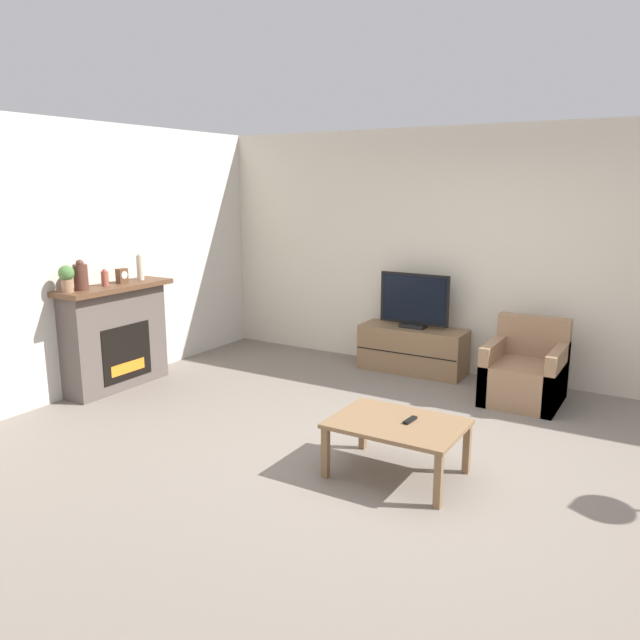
{
  "coord_description": "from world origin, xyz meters",
  "views": [
    {
      "loc": [
        1.69,
        -4.19,
        2.09
      ],
      "look_at": [
        -1.22,
        0.68,
        0.85
      ],
      "focal_mm": 35.0,
      "sensor_mm": 36.0,
      "label": 1
    }
  ],
  "objects_px": {
    "mantel_vase_left": "(81,276)",
    "armchair": "(525,374)",
    "fireplace": "(115,335)",
    "tv_stand": "(413,350)",
    "potted_plant": "(67,277)",
    "coffee_table": "(397,428)",
    "tv": "(414,302)",
    "mantel_clock": "(122,276)",
    "remote": "(410,420)",
    "mantel_vase_centre_left": "(105,278)",
    "mantel_vase_right": "(140,267)"
  },
  "relations": [
    {
      "from": "remote",
      "to": "mantel_vase_centre_left",
      "type": "bearing_deg",
      "value": -178.78
    },
    {
      "from": "mantel_clock",
      "to": "tv",
      "type": "distance_m",
      "value": 3.14
    },
    {
      "from": "mantel_vase_left",
      "to": "armchair",
      "type": "distance_m",
      "value": 4.41
    },
    {
      "from": "remote",
      "to": "armchair",
      "type": "bearing_deg",
      "value": 85.52
    },
    {
      "from": "armchair",
      "to": "mantel_vase_left",
      "type": "bearing_deg",
      "value": -150.53
    },
    {
      "from": "mantel_vase_centre_left",
      "to": "potted_plant",
      "type": "bearing_deg",
      "value": -90.0
    },
    {
      "from": "fireplace",
      "to": "tv_stand",
      "type": "distance_m",
      "value": 3.23
    },
    {
      "from": "mantel_clock",
      "to": "tv",
      "type": "relative_size",
      "value": 0.19
    },
    {
      "from": "mantel_vase_centre_left",
      "to": "tv",
      "type": "relative_size",
      "value": 0.21
    },
    {
      "from": "armchair",
      "to": "mantel_vase_right",
      "type": "bearing_deg",
      "value": -160.02
    },
    {
      "from": "mantel_vase_right",
      "to": "remote",
      "type": "height_order",
      "value": "mantel_vase_right"
    },
    {
      "from": "tv",
      "to": "mantel_clock",
      "type": "bearing_deg",
      "value": -140.85
    },
    {
      "from": "fireplace",
      "to": "remote",
      "type": "distance_m",
      "value": 3.44
    },
    {
      "from": "fireplace",
      "to": "mantel_vase_left",
      "type": "height_order",
      "value": "mantel_vase_left"
    },
    {
      "from": "mantel_vase_right",
      "to": "remote",
      "type": "bearing_deg",
      "value": -11.57
    },
    {
      "from": "mantel_vase_right",
      "to": "tv_stand",
      "type": "relative_size",
      "value": 0.24
    },
    {
      "from": "potted_plant",
      "to": "remote",
      "type": "height_order",
      "value": "potted_plant"
    },
    {
      "from": "remote",
      "to": "tv",
      "type": "bearing_deg",
      "value": 117.09
    },
    {
      "from": "mantel_clock",
      "to": "potted_plant",
      "type": "bearing_deg",
      "value": -90.07
    },
    {
      "from": "tv_stand",
      "to": "coffee_table",
      "type": "bearing_deg",
      "value": -69.87
    },
    {
      "from": "mantel_vase_right",
      "to": "tv",
      "type": "relative_size",
      "value": 0.36
    },
    {
      "from": "remote",
      "to": "potted_plant",
      "type": "bearing_deg",
      "value": -171.37
    },
    {
      "from": "mantel_vase_right",
      "to": "remote",
      "type": "relative_size",
      "value": 1.88
    },
    {
      "from": "fireplace",
      "to": "mantel_vase_right",
      "type": "xyz_separation_m",
      "value": [
        0.02,
        0.38,
        0.67
      ]
    },
    {
      "from": "potted_plant",
      "to": "remote",
      "type": "distance_m",
      "value": 3.5
    },
    {
      "from": "potted_plant",
      "to": "coffee_table",
      "type": "bearing_deg",
      "value": 2.77
    },
    {
      "from": "mantel_vase_centre_left",
      "to": "remote",
      "type": "height_order",
      "value": "mantel_vase_centre_left"
    },
    {
      "from": "potted_plant",
      "to": "mantel_vase_right",
      "type": "bearing_deg",
      "value": 90.0
    },
    {
      "from": "tv",
      "to": "potted_plant",
      "type": "bearing_deg",
      "value": -132.62
    },
    {
      "from": "tv_stand",
      "to": "remote",
      "type": "distance_m",
      "value": 2.61
    },
    {
      "from": "mantel_clock",
      "to": "coffee_table",
      "type": "relative_size",
      "value": 0.16
    },
    {
      "from": "tv_stand",
      "to": "armchair",
      "type": "xyz_separation_m",
      "value": [
        1.32,
        -0.36,
        0.01
      ]
    },
    {
      "from": "fireplace",
      "to": "tv_stand",
      "type": "height_order",
      "value": "fireplace"
    },
    {
      "from": "mantel_vase_centre_left",
      "to": "coffee_table",
      "type": "bearing_deg",
      "value": -4.8
    },
    {
      "from": "tv_stand",
      "to": "mantel_vase_centre_left",
      "type": "bearing_deg",
      "value": -137.84
    },
    {
      "from": "tv",
      "to": "mantel_vase_right",
      "type": "bearing_deg",
      "value": -144.63
    },
    {
      "from": "armchair",
      "to": "coffee_table",
      "type": "xyz_separation_m",
      "value": [
        -0.42,
        -2.11,
        0.09
      ]
    },
    {
      "from": "tv",
      "to": "armchair",
      "type": "distance_m",
      "value": 1.47
    },
    {
      "from": "mantel_vase_left",
      "to": "coffee_table",
      "type": "xyz_separation_m",
      "value": [
        3.33,
        0.0,
        -0.86
      ]
    },
    {
      "from": "potted_plant",
      "to": "tv",
      "type": "relative_size",
      "value": 0.32
    },
    {
      "from": "mantel_vase_right",
      "to": "armchair",
      "type": "distance_m",
      "value": 4.1
    },
    {
      "from": "armchair",
      "to": "fireplace",
      "type": "bearing_deg",
      "value": -155.19
    },
    {
      "from": "coffee_table",
      "to": "mantel_vase_left",
      "type": "bearing_deg",
      "value": -179.93
    },
    {
      "from": "mantel_vase_left",
      "to": "coffee_table",
      "type": "height_order",
      "value": "mantel_vase_left"
    },
    {
      "from": "mantel_clock",
      "to": "remote",
      "type": "bearing_deg",
      "value": -7.45
    },
    {
      "from": "mantel_vase_left",
      "to": "mantel_vase_centre_left",
      "type": "relative_size",
      "value": 1.7
    },
    {
      "from": "mantel_vase_centre_left",
      "to": "remote",
      "type": "xyz_separation_m",
      "value": [
        3.4,
        -0.22,
        -0.75
      ]
    },
    {
      "from": "mantel_vase_centre_left",
      "to": "mantel_vase_right",
      "type": "bearing_deg",
      "value": 90.0
    },
    {
      "from": "tv_stand",
      "to": "potted_plant",
      "type": "bearing_deg",
      "value": -132.6
    },
    {
      "from": "mantel_vase_centre_left",
      "to": "armchair",
      "type": "height_order",
      "value": "mantel_vase_centre_left"
    }
  ]
}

